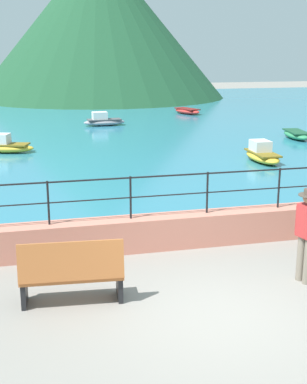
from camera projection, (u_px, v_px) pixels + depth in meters
name	position (u px, v px, depth m)	size (l,w,h in m)	color
ground_plane	(223.00, 316.00, 8.44)	(120.00, 120.00, 0.00)	gray
promenade_wall	(169.00, 231.00, 11.35)	(20.00, 0.56, 0.70)	tan
railing	(170.00, 187.00, 11.10)	(18.44, 0.04, 0.90)	black
lake_water	(71.00, 119.00, 32.67)	(64.00, 44.32, 0.06)	teal
hill_main	(99.00, 22.00, 46.19)	(22.05, 22.05, 12.92)	#1E4C2D
bench_main	(72.00, 273.00, 8.71)	(1.74, 0.70, 1.13)	#B76633
person_walking	(307.00, 231.00, 9.45)	(0.38, 0.56, 1.75)	slate
boat_0	(296.00, 134.00, 25.03)	(1.23, 2.41, 0.36)	#338C59
boat_2	(5.00, 146.00, 21.61)	(2.47, 1.57, 0.76)	gold
boat_3	(103.00, 121.00, 29.33)	(2.33, 0.98, 0.76)	gray
boat_5	(187.00, 111.00, 34.78)	(1.64, 2.47, 0.36)	red
boat_6	(262.00, 154.00, 19.86)	(0.99, 2.33, 0.76)	gold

